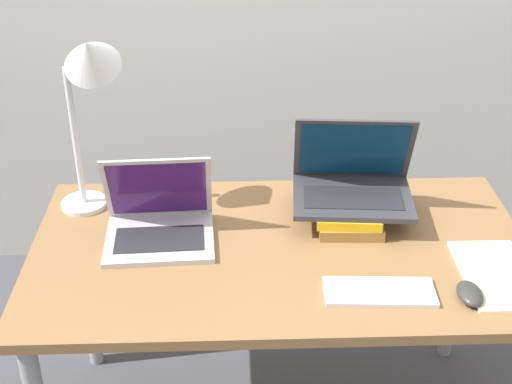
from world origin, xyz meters
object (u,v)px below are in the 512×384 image
object	(u,v)px
book_stack	(348,211)
wireless_keyboard	(380,292)
notepad	(496,275)
laptop_on_books	(353,182)
mouse	(470,294)
laptop_left	(159,222)
desk_lamp	(88,76)

from	to	relation	value
book_stack	wireless_keyboard	xyz separation A→B (m)	(0.03, -0.36, -0.03)
notepad	book_stack	bearing A→B (deg)	140.51
laptop_on_books	mouse	world-z (taller)	laptop_on_books
laptop_on_books	wireless_keyboard	xyz separation A→B (m)	(0.02, -0.39, -0.11)
wireless_keyboard	laptop_left	bearing A→B (deg)	153.75
mouse	notepad	size ratio (longest dim) A/B	0.34
laptop_left	book_stack	xyz separation A→B (m)	(0.55, 0.07, -0.02)
wireless_keyboard	notepad	size ratio (longest dim) A/B	0.93
mouse	desk_lamp	distance (m)	1.17
book_stack	laptop_on_books	size ratio (longest dim) A/B	0.73
book_stack	laptop_on_books	bearing A→B (deg)	68.53
laptop_left	notepad	size ratio (longest dim) A/B	1.02
notepad	desk_lamp	size ratio (longest dim) A/B	0.53
laptop_on_books	notepad	size ratio (longest dim) A/B	1.19
laptop_left	laptop_on_books	distance (m)	0.58
laptop_left	wireless_keyboard	xyz separation A→B (m)	(0.58, -0.29, -0.04)
desk_lamp	laptop_left	bearing A→B (deg)	-39.35
laptop_left	notepad	bearing A→B (deg)	-13.89
book_stack	desk_lamp	bearing A→B (deg)	173.67
mouse	notepad	world-z (taller)	mouse
desk_lamp	mouse	bearing A→B (deg)	-25.20
desk_lamp	book_stack	bearing A→B (deg)	-6.33
laptop_left	desk_lamp	world-z (taller)	desk_lamp
laptop_left	notepad	distance (m)	0.94
laptop_left	desk_lamp	xyz separation A→B (m)	(-0.18, 0.15, 0.39)
laptop_on_books	mouse	size ratio (longest dim) A/B	3.54
mouse	notepad	xyz separation A→B (m)	(0.10, 0.09, -0.01)
desk_lamp	wireless_keyboard	bearing A→B (deg)	-29.72
laptop_left	notepad	xyz separation A→B (m)	(0.91, -0.22, -0.04)
wireless_keyboard	desk_lamp	distance (m)	0.98
laptop_left	mouse	bearing A→B (deg)	-21.40
mouse	desk_lamp	size ratio (longest dim) A/B	0.18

